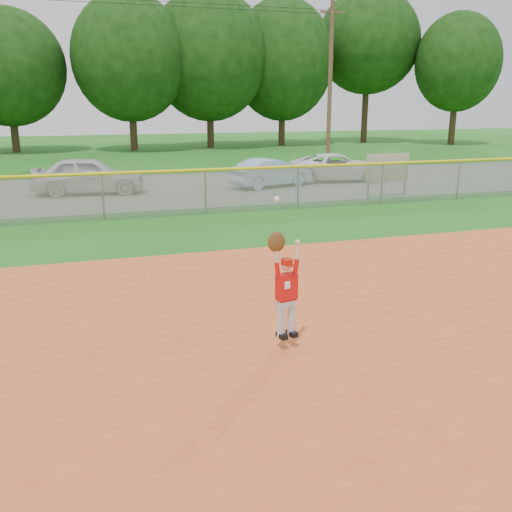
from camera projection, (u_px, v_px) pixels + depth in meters
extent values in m
plane|color=#1C6116|center=(333.00, 317.00, 10.08)|extent=(120.00, 120.00, 0.00)
cube|color=#C85224|center=(433.00, 397.00, 7.32)|extent=(24.00, 16.00, 0.04)
cube|color=slate|center=(175.00, 189.00, 24.78)|extent=(44.00, 10.00, 0.03)
imported|color=silver|center=(89.00, 175.00, 23.19)|extent=(4.62, 2.33, 1.51)
imported|color=#8AABCE|center=(271.00, 173.00, 25.14)|extent=(4.01, 2.41, 1.25)
imported|color=white|center=(338.00, 167.00, 27.05)|extent=(4.95, 2.93, 1.29)
cylinder|color=gray|center=(368.00, 183.00, 21.99)|extent=(0.07, 0.07, 1.31)
cylinder|color=gray|center=(405.00, 180.00, 22.68)|extent=(0.07, 0.07, 1.31)
cube|color=beige|center=(388.00, 168.00, 22.19)|extent=(1.96, 0.27, 1.09)
cube|color=gray|center=(206.00, 192.00, 19.08)|extent=(40.00, 0.03, 1.50)
cylinder|color=yellow|center=(205.00, 170.00, 18.88)|extent=(40.00, 0.10, 0.10)
cylinder|color=gray|center=(103.00, 197.00, 18.09)|extent=(0.06, 0.06, 1.50)
cylinder|color=gray|center=(206.00, 192.00, 19.08)|extent=(0.06, 0.06, 1.50)
cylinder|color=gray|center=(298.00, 188.00, 20.06)|extent=(0.06, 0.06, 1.50)
cylinder|color=gray|center=(382.00, 184.00, 21.04)|extent=(0.06, 0.06, 1.50)
cylinder|color=gray|center=(458.00, 180.00, 22.02)|extent=(0.06, 0.06, 1.50)
cylinder|color=#4C3823|center=(330.00, 87.00, 32.07)|extent=(0.24, 0.24, 9.00)
cube|color=#4C3823|center=(332.00, 12.00, 31.04)|extent=(1.40, 0.10, 0.10)
cylinder|color=black|center=(168.00, 6.00, 28.42)|extent=(18.50, 0.02, 0.02)
cylinder|color=black|center=(168.00, 1.00, 28.36)|extent=(18.50, 0.02, 0.02)
cylinder|color=#422D1C|center=(14.00, 124.00, 42.24)|extent=(0.56, 0.56, 4.11)
ellipsoid|color=#193F0F|center=(8.00, 67.00, 41.19)|extent=(8.19, 8.19, 8.39)
cylinder|color=#422D1C|center=(133.00, 120.00, 43.76)|extent=(0.56, 0.56, 4.64)
ellipsoid|color=#193F0F|center=(129.00, 58.00, 42.57)|extent=(8.57, 8.57, 9.43)
cylinder|color=#422D1C|center=(210.00, 117.00, 46.72)|extent=(0.56, 0.56, 4.89)
ellipsoid|color=#193F0F|center=(209.00, 56.00, 45.46)|extent=(9.41, 9.41, 10.28)
cylinder|color=#422D1C|center=(282.00, 117.00, 49.26)|extent=(0.56, 0.56, 4.78)
ellipsoid|color=#193F0F|center=(283.00, 60.00, 48.04)|extent=(8.62, 8.62, 10.06)
cylinder|color=#422D1C|center=(365.00, 109.00, 52.46)|extent=(0.56, 0.56, 5.99)
ellipsoid|color=#193F0F|center=(368.00, 42.00, 50.92)|extent=(9.18, 9.18, 9.14)
cylinder|color=#422D1C|center=(453.00, 117.00, 50.02)|extent=(0.56, 0.56, 4.69)
ellipsoid|color=#193F0F|center=(458.00, 62.00, 48.82)|extent=(7.23, 7.23, 8.32)
cylinder|color=silver|center=(281.00, 322.00, 8.63)|extent=(0.13, 0.13, 0.51)
cylinder|color=silver|center=(291.00, 319.00, 8.72)|extent=(0.13, 0.13, 0.51)
cube|color=black|center=(282.00, 336.00, 8.66)|extent=(0.14, 0.22, 0.07)
cube|color=black|center=(292.00, 333.00, 8.75)|extent=(0.14, 0.22, 0.07)
cube|color=silver|center=(286.00, 303.00, 8.60)|extent=(0.29, 0.19, 0.10)
cube|color=maroon|center=(286.00, 299.00, 8.58)|extent=(0.30, 0.21, 0.04)
cube|color=red|center=(287.00, 286.00, 8.53)|extent=(0.34, 0.22, 0.39)
cube|color=white|center=(287.00, 285.00, 8.43)|extent=(0.09, 0.02, 0.11)
sphere|color=beige|center=(287.00, 265.00, 8.44)|extent=(0.21, 0.21, 0.17)
cylinder|color=#AC170A|center=(287.00, 262.00, 8.43)|extent=(0.21, 0.21, 0.08)
cube|color=#AC170A|center=(290.00, 265.00, 8.36)|extent=(0.15, 0.13, 0.02)
cylinder|color=red|center=(277.00, 269.00, 8.38)|extent=(0.11, 0.09, 0.21)
cylinder|color=beige|center=(276.00, 255.00, 8.31)|extent=(0.09, 0.08, 0.23)
ellipsoid|color=#4C2D14|center=(276.00, 242.00, 8.26)|extent=(0.29, 0.17, 0.31)
sphere|color=white|center=(277.00, 199.00, 8.09)|extent=(0.09, 0.09, 0.08)
cylinder|color=red|center=(296.00, 266.00, 8.53)|extent=(0.11, 0.09, 0.21)
cylinder|color=beige|center=(298.00, 252.00, 8.48)|extent=(0.09, 0.08, 0.23)
sphere|color=beige|center=(298.00, 242.00, 8.45)|extent=(0.10, 0.10, 0.08)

